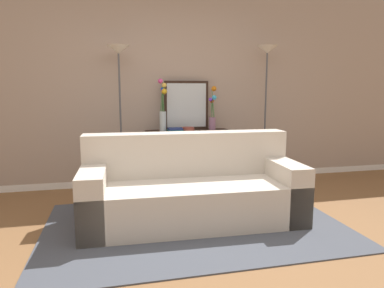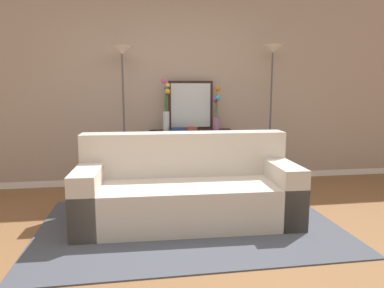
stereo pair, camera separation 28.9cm
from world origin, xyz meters
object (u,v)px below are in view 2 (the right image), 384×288
couch (187,190)px  console_table (192,148)px  floor_lamp_right (272,76)px  floor_lamp_left (123,78)px  book_stack (178,130)px  fruit_bowl (191,129)px  book_row_under_console (172,183)px  vase_tall_flowers (166,109)px  vase_short_flowers (217,113)px  wall_mirror (191,105)px

couch → console_table: couch is taller
console_table → floor_lamp_right: bearing=-4.4°
floor_lamp_left → book_stack: size_ratio=9.37×
fruit_bowl → book_row_under_console: bearing=158.6°
vase_tall_flowers → book_row_under_console: vase_tall_flowers is taller
vase_short_flowers → book_row_under_console: size_ratio=1.50×
floor_lamp_right → vase_short_flowers: floor_lamp_right is taller
floor_lamp_left → book_row_under_console: bearing=7.6°
couch → book_stack: (0.04, 1.15, 0.49)m
floor_lamp_left → vase_tall_flowers: 0.68m
wall_mirror → vase_tall_flowers: 0.39m
floor_lamp_left → book_stack: bearing=-1.7°
vase_tall_flowers → book_stack: 0.33m
vase_tall_flowers → book_stack: size_ratio=3.47×
couch → console_table: 1.30m
floor_lamp_left → fruit_bowl: 1.10m
couch → floor_lamp_right: size_ratio=1.14×
floor_lamp_left → fruit_bowl: floor_lamp_left is taller
vase_tall_flowers → fruit_bowl: 0.43m
floor_lamp_right → book_row_under_console: floor_lamp_right is taller
floor_lamp_left → wall_mirror: (0.91, 0.22, -0.35)m
couch → vase_short_flowers: size_ratio=3.64×
floor_lamp_right → fruit_bowl: bearing=-179.2°
vase_tall_flowers → console_table: bearing=3.8°
couch → fruit_bowl: bearing=79.2°
console_table → book_row_under_console: 0.55m
fruit_bowl → book_row_under_console: size_ratio=0.42×
floor_lamp_right → wall_mirror: floor_lamp_right is taller
floor_lamp_left → book_stack: (0.70, -0.02, -0.67)m
wall_mirror → couch: bearing=-100.2°
couch → floor_lamp_left: (-0.66, 1.17, 1.16)m
couch → wall_mirror: (0.25, 1.39, 0.80)m
vase_tall_flowers → couch: bearing=-85.2°
floor_lamp_right → fruit_bowl: floor_lamp_right is taller
couch → console_table: (0.24, 1.25, 0.22)m
couch → fruit_bowl: size_ratio=12.97×
console_table → book_row_under_console: bearing=180.0°
wall_mirror → vase_tall_flowers: bearing=-155.6°
vase_tall_flowers → vase_short_flowers: size_ratio=1.16×
console_table → book_row_under_console: size_ratio=2.86×
floor_lamp_left → book_row_under_console: floor_lamp_left is taller
wall_mirror → vase_short_flowers: wall_mirror is taller
couch → floor_lamp_right: bearing=41.2°
fruit_bowl → book_stack: fruit_bowl is taller
book_row_under_console → vase_tall_flowers: bearing=-161.9°
couch → vase_short_flowers: 1.57m
console_table → floor_lamp_left: floor_lamp_left is taller
floor_lamp_left → wall_mirror: size_ratio=2.79×
floor_lamp_left → vase_short_flowers: floor_lamp_left is taller
vase_tall_flowers → vase_short_flowers: (0.70, 0.04, -0.06)m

